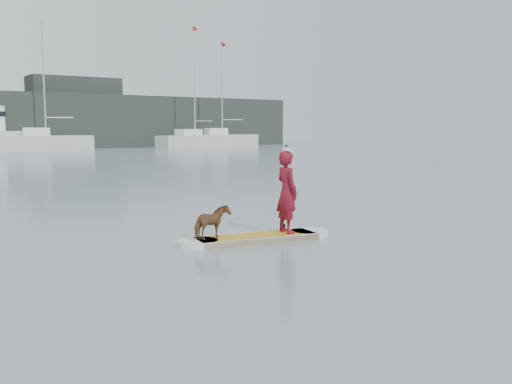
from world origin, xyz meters
TOP-DOWN VIEW (x-y plane):
  - ground at (0.00, 0.00)m, footprint 140.00×140.00m
  - paddleboard at (3.94, -2.71)m, footprint 3.26×1.24m
  - paddler at (4.64, -2.83)m, footprint 0.48×0.67m
  - white_cap at (4.64, -2.83)m, footprint 0.22×0.22m
  - dog at (3.01, -2.54)m, footprint 0.83×0.53m
  - paddle at (4.71, -2.61)m, footprint 0.10×0.30m
  - sailboat_e at (12.30, 45.31)m, footprint 9.12×4.58m
  - sailboat_f at (28.44, 44.75)m, footprint 9.22×3.82m
  - shore_building_east at (18.00, 54.00)m, footprint 10.00×4.00m
  - sailboat_g at (31.68, 44.17)m, footprint 8.19×4.05m

SIDE VIEW (x-z plane):
  - ground at x=0.00m, z-range 0.00..0.00m
  - paddleboard at x=3.94m, z-range 0.00..0.12m
  - dog at x=3.01m, z-range 0.12..0.77m
  - paddle at x=4.71m, z-range -0.20..1.80m
  - sailboat_f at x=28.44m, z-range -5.79..7.60m
  - sailboat_e at x=12.30m, z-range -5.42..7.23m
  - sailboat_g at x=31.68m, z-range -5.02..6.91m
  - paddler at x=4.64m, z-range 0.12..1.82m
  - white_cap at x=4.64m, z-range 1.82..1.89m
  - shore_building_east at x=18.00m, z-range 0.00..8.00m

